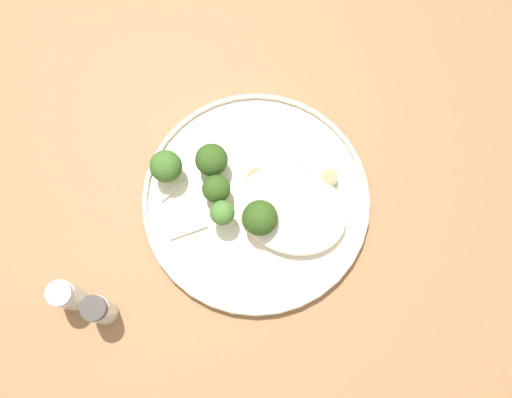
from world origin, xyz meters
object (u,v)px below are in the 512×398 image
at_px(broccoli_floret_beside_noodles, 260,218).
at_px(broccoli_floret_right_tilted, 216,189).
at_px(salt_shaker, 66,296).
at_px(seared_scallop_large_seared, 258,180).
at_px(seared_scallop_center_golden, 329,178).
at_px(broccoli_floret_small_sprig, 166,167).
at_px(dinner_plate, 256,201).
at_px(pepper_shaker, 99,310).
at_px(seared_scallop_rear_pale, 318,212).
at_px(seared_scallop_on_noodles, 283,219).
at_px(broccoli_floret_split_head, 212,160).
at_px(seared_scallop_front_small, 299,180).
at_px(broccoli_floret_center_pile, 222,214).
at_px(seared_scallop_left_edge, 298,197).

bearing_deg(broccoli_floret_beside_noodles, broccoli_floret_right_tilted, 167.65).
distance_m(broccoli_floret_beside_noodles, broccoli_floret_right_tilted, 0.07).
bearing_deg(salt_shaker, seared_scallop_large_seared, 55.62).
xyz_separation_m(seared_scallop_center_golden, salt_shaker, (-0.24, -0.26, 0.01)).
bearing_deg(broccoli_floret_beside_noodles, broccoli_floret_small_sprig, 173.46).
height_order(dinner_plate, broccoli_floret_small_sprig, broccoli_floret_small_sprig).
bearing_deg(pepper_shaker, seared_scallop_rear_pale, 47.78).
bearing_deg(seared_scallop_on_noodles, pepper_shaker, -129.96).
relative_size(seared_scallop_center_golden, broccoli_floret_small_sprig, 0.41).
bearing_deg(broccoli_floret_split_head, pepper_shaker, -102.54).
height_order(seared_scallop_large_seared, broccoli_floret_beside_noodles, broccoli_floret_beside_noodles).
xyz_separation_m(seared_scallop_center_golden, seared_scallop_large_seared, (-0.08, -0.04, -0.00)).
xyz_separation_m(salt_shaker, pepper_shaker, (0.04, 0.00, 0.00)).
height_order(seared_scallop_front_small, pepper_shaker, pepper_shaker).
height_order(dinner_plate, seared_scallop_large_seared, seared_scallop_large_seared).
distance_m(seared_scallop_center_golden, seared_scallop_on_noodles, 0.08).
bearing_deg(broccoli_floret_center_pile, broccoli_floret_split_head, 124.71).
height_order(broccoli_floret_center_pile, broccoli_floret_right_tilted, broccoli_floret_center_pile).
distance_m(seared_scallop_on_noodles, broccoli_floret_right_tilted, 0.09).
height_order(dinner_plate, broccoli_floret_beside_noodles, broccoli_floret_beside_noodles).
xyz_separation_m(seared_scallop_front_small, broccoli_floret_center_pile, (-0.07, -0.08, 0.02)).
relative_size(seared_scallop_left_edge, salt_shaker, 0.35).
xyz_separation_m(seared_scallop_left_edge, salt_shaker, (-0.21, -0.22, 0.01)).
xyz_separation_m(broccoli_floret_beside_noodles, pepper_shaker, (-0.13, -0.18, -0.01)).
bearing_deg(broccoli_floret_beside_noodles, salt_shaker, -135.41).
xyz_separation_m(dinner_plate, seared_scallop_rear_pale, (0.08, 0.01, 0.01)).
distance_m(seared_scallop_large_seared, broccoli_floret_center_pile, 0.07).
relative_size(seared_scallop_left_edge, seared_scallop_large_seared, 0.77).
height_order(broccoli_floret_small_sprig, broccoli_floret_center_pile, same).
bearing_deg(broccoli_floret_beside_noodles, broccoli_floret_center_pile, -164.09).
bearing_deg(salt_shaker, dinner_plate, 51.10).
distance_m(broccoli_floret_small_sprig, salt_shaker, 0.20).
height_order(seared_scallop_center_golden, broccoli_floret_split_head, broccoli_floret_split_head).
bearing_deg(broccoli_floret_center_pile, seared_scallop_left_edge, 38.68).
relative_size(seared_scallop_center_golden, seared_scallop_on_noodles, 0.88).
height_order(seared_scallop_center_golden, seared_scallop_large_seared, seared_scallop_center_golden).
distance_m(dinner_plate, seared_scallop_rear_pale, 0.08).
distance_m(seared_scallop_on_noodles, salt_shaker, 0.28).
bearing_deg(broccoli_floret_right_tilted, broccoli_floret_beside_noodles, -12.35).
bearing_deg(broccoli_floret_center_pile, seared_scallop_on_noodles, 21.39).
relative_size(seared_scallop_left_edge, seared_scallop_center_golden, 1.06).
bearing_deg(seared_scallop_left_edge, seared_scallop_center_golden, 54.80).
xyz_separation_m(broccoli_floret_split_head, broccoli_floret_right_tilted, (0.02, -0.03, -0.00)).
xyz_separation_m(seared_scallop_center_golden, seared_scallop_on_noodles, (-0.03, -0.07, 0.00)).
height_order(seared_scallop_rear_pale, broccoli_floret_beside_noodles, broccoli_floret_beside_noodles).
bearing_deg(seared_scallop_rear_pale, seared_scallop_front_small, 141.75).
relative_size(broccoli_floret_split_head, broccoli_floret_right_tilted, 1.12).
distance_m(seared_scallop_left_edge, seared_scallop_center_golden, 0.05).
bearing_deg(broccoli_floret_small_sprig, salt_shaker, -103.33).
height_order(dinner_plate, salt_shaker, salt_shaker).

